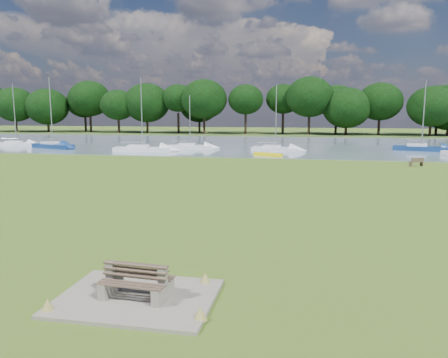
% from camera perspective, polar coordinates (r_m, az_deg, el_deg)
% --- Properties ---
extents(ground, '(220.00, 220.00, 0.00)m').
position_cam_1_polar(ground, '(25.48, 0.68, -2.61)').
color(ground, olive).
extents(river, '(220.00, 40.00, 0.10)m').
position_cam_1_polar(river, '(66.91, 7.17, 4.48)').
color(river, slate).
rests_on(river, ground).
extents(far_bank, '(220.00, 20.00, 0.40)m').
position_cam_1_polar(far_bank, '(96.80, 8.40, 5.81)').
color(far_bank, '#4C6626').
rests_on(far_bank, ground).
extents(concrete_pad, '(4.20, 3.20, 0.10)m').
position_cam_1_polar(concrete_pad, '(12.53, -11.31, -14.98)').
color(concrete_pad, gray).
rests_on(concrete_pad, ground).
extents(bench_pair, '(1.92, 1.21, 1.00)m').
position_cam_1_polar(bench_pair, '(12.36, -11.37, -13.04)').
color(bench_pair, gray).
rests_on(bench_pair, concrete_pad).
extents(riverbank_bench, '(1.35, 0.87, 0.80)m').
position_cam_1_polar(riverbank_bench, '(44.08, 23.87, 2.05)').
color(riverbank_bench, brown).
rests_on(riverbank_bench, ground).
extents(kayak, '(3.38, 2.11, 0.34)m').
position_cam_1_polar(kayak, '(49.40, 5.77, 3.21)').
color(kayak, '#FEED06').
rests_on(kayak, river).
extents(tree_line, '(159.42, 9.54, 11.55)m').
position_cam_1_polar(tree_line, '(92.66, 13.61, 9.75)').
color(tree_line, black).
rests_on(tree_line, far_bank).
extents(sailboat_1, '(6.30, 3.06, 8.29)m').
position_cam_1_polar(sailboat_1, '(55.93, 6.67, 4.12)').
color(sailboat_1, silver).
rests_on(sailboat_1, river).
extents(sailboat_3, '(7.36, 2.88, 9.08)m').
position_cam_1_polar(sailboat_3, '(55.58, -10.67, 4.06)').
color(sailboat_3, silver).
rests_on(sailboat_3, river).
extents(sailboat_4, '(7.01, 3.40, 8.84)m').
position_cam_1_polar(sailboat_4, '(60.87, 24.31, 3.87)').
color(sailboat_4, navy).
rests_on(sailboat_4, river).
extents(sailboat_5, '(6.16, 2.12, 7.06)m').
position_cam_1_polar(sailboat_5, '(58.76, -4.52, 4.38)').
color(sailboat_5, silver).
rests_on(sailboat_5, river).
extents(sailboat_6, '(6.04, 2.00, 8.85)m').
position_cam_1_polar(sailboat_6, '(70.04, -25.51, 4.30)').
color(sailboat_6, silver).
rests_on(sailboat_6, river).
extents(sailboat_7, '(7.00, 4.24, 9.38)m').
position_cam_1_polar(sailboat_7, '(63.82, -21.49, 4.25)').
color(sailboat_7, navy).
rests_on(sailboat_7, river).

